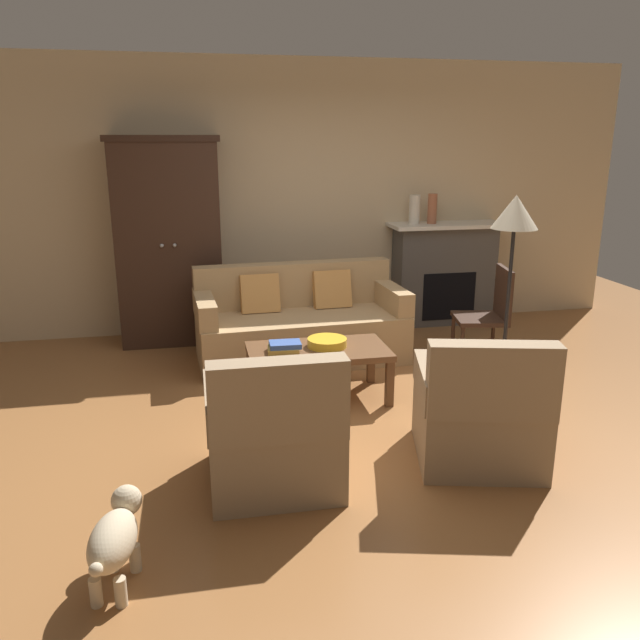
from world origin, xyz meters
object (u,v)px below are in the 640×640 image
(fireplace, at_px, (444,273))
(mantel_vase_cream, at_px, (414,209))
(side_chair_wooden, at_px, (490,310))
(book_stack, at_px, (284,347))
(couch, at_px, (300,325))
(dog, at_px, (115,537))
(floor_lamp, at_px, (514,224))
(armoire, at_px, (169,242))
(armchair_near_left, at_px, (274,436))
(armchair_near_right, at_px, (480,415))
(mantel_vase_terracotta, at_px, (432,209))
(coffee_table, at_px, (318,355))
(fruit_bowl, at_px, (327,342))

(fireplace, bearing_deg, mantel_vase_cream, -177.30)
(mantel_vase_cream, height_order, side_chair_wooden, mantel_vase_cream)
(book_stack, relative_size, side_chair_wooden, 0.30)
(book_stack, xyz_separation_m, side_chair_wooden, (1.96, 0.52, 0.05))
(couch, distance_m, dog, 3.29)
(floor_lamp, height_order, dog, floor_lamp)
(fireplace, bearing_deg, couch, -153.90)
(armoire, height_order, mantel_vase_cream, armoire)
(armchair_near_left, bearing_deg, armchair_near_right, 1.25)
(side_chair_wooden, bearing_deg, couch, 162.64)
(book_stack, bearing_deg, fireplace, 42.51)
(fireplace, distance_m, armchair_near_right, 3.26)
(book_stack, height_order, mantel_vase_terracotta, mantel_vase_terracotta)
(mantel_vase_cream, distance_m, mantel_vase_terracotta, 0.20)
(fireplace, distance_m, coffee_table, 2.61)
(coffee_table, height_order, mantel_vase_terracotta, mantel_vase_terracotta)
(coffee_table, bearing_deg, armoire, 122.41)
(mantel_vase_terracotta, distance_m, dog, 4.97)
(couch, relative_size, floor_lamp, 1.23)
(armchair_near_right, height_order, floor_lamp, floor_lamp)
(coffee_table, height_order, fruit_bowl, fruit_bowl)
(fruit_bowl, bearing_deg, coffee_table, -155.97)
(armoire, relative_size, mantel_vase_cream, 6.58)
(armchair_near_right, relative_size, floor_lamp, 0.58)
(book_stack, bearing_deg, side_chair_wooden, 14.82)
(armchair_near_left, distance_m, side_chair_wooden, 2.81)
(coffee_table, bearing_deg, armchair_near_left, -112.69)
(fireplace, xyz_separation_m, floor_lamp, (-0.27, -1.98, 0.80))
(armoire, height_order, floor_lamp, armoire)
(mantel_vase_cream, distance_m, floor_lamp, 1.97)
(couch, height_order, side_chair_wooden, side_chair_wooden)
(floor_lamp, bearing_deg, armoire, 144.60)
(fireplace, relative_size, side_chair_wooden, 1.40)
(book_stack, relative_size, dog, 0.47)
(armoire, height_order, couch, armoire)
(fireplace, relative_size, book_stack, 4.70)
(mantel_vase_terracotta, height_order, side_chair_wooden, mantel_vase_terracotta)
(side_chair_wooden, distance_m, floor_lamp, 1.06)
(book_stack, xyz_separation_m, armchair_near_right, (1.08, -1.19, -0.14))
(fruit_bowl, xyz_separation_m, dog, (-1.43, -2.01, -0.21))
(armchair_near_right, bearing_deg, coffee_table, 123.62)
(armchair_near_right, bearing_deg, side_chair_wooden, 62.68)
(fireplace, xyz_separation_m, mantel_vase_terracotta, (-0.18, -0.02, 0.71))
(book_stack, xyz_separation_m, mantel_vase_cream, (1.70, 1.89, 0.82))
(mantel_vase_terracotta, bearing_deg, fruit_bowl, -130.25)
(armoire, bearing_deg, couch, -33.96)
(fruit_bowl, relative_size, mantel_vase_cream, 1.01)
(mantel_vase_cream, xyz_separation_m, armchair_near_left, (-1.94, -3.10, -0.96))
(coffee_table, height_order, armchair_near_right, armchair_near_right)
(fireplace, relative_size, coffee_table, 1.15)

